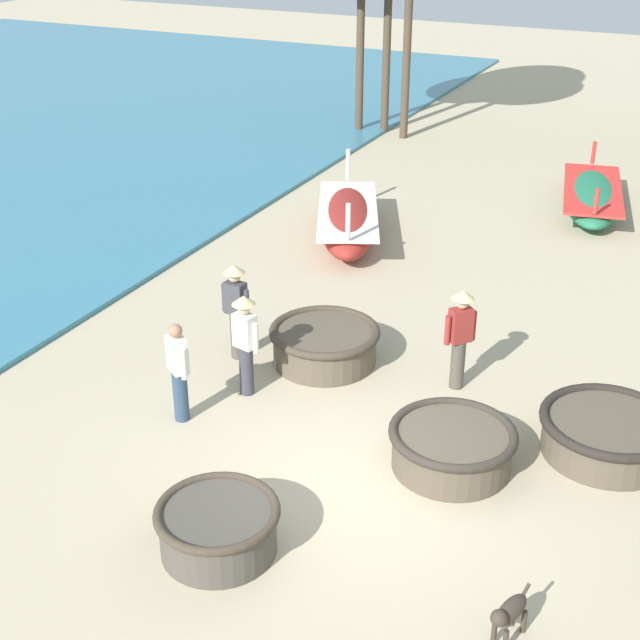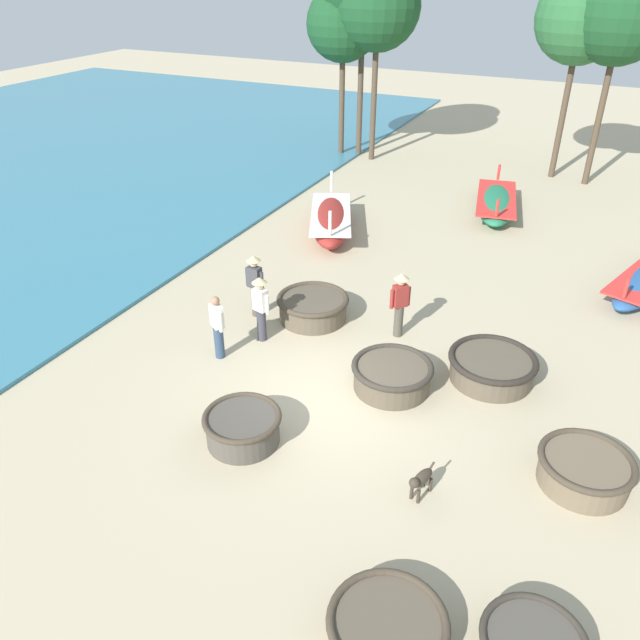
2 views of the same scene
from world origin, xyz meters
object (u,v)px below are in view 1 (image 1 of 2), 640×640
(fisherman_with_hat, at_px, (179,370))
(long_boat_ochre_hull, at_px, (348,220))
(coracle_beside_post, at_px, (608,433))
(fisherman_standing_left, at_px, (460,333))
(dog, at_px, (509,613))
(coracle_tilted, at_px, (218,527))
(fisherman_by_coracle, at_px, (236,305))
(coracle_front_left, at_px, (325,344))
(coracle_weathered, at_px, (452,446))
(long_boat_blue_hull, at_px, (592,197))
(fisherman_hauling, at_px, (245,338))

(fisherman_with_hat, bearing_deg, long_boat_ochre_hull, 95.81)
(coracle_beside_post, bearing_deg, long_boat_ochre_hull, 137.93)
(fisherman_standing_left, xyz_separation_m, dog, (2.08, -4.75, -0.59))
(coracle_tilted, height_order, fisherman_by_coracle, fisherman_by_coracle)
(coracle_front_left, relative_size, long_boat_ochre_hull, 0.42)
(coracle_weathered, height_order, coracle_tilted, coracle_tilted)
(coracle_tilted, distance_m, long_boat_ochre_hull, 10.35)
(coracle_tilted, relative_size, long_boat_blue_hull, 0.34)
(fisherman_with_hat, bearing_deg, coracle_weathered, 8.45)
(long_boat_ochre_hull, height_order, fisherman_hauling, fisherman_hauling)
(coracle_weathered, distance_m, fisherman_by_coracle, 4.45)
(coracle_beside_post, relative_size, fisherman_standing_left, 1.14)
(long_boat_ochre_hull, bearing_deg, fisherman_standing_left, -50.91)
(coracle_front_left, bearing_deg, long_boat_ochre_hull, 110.21)
(coracle_beside_post, bearing_deg, dog, -95.04)
(coracle_beside_post, xyz_separation_m, fisherman_by_coracle, (-6.01, 0.18, 0.63))
(coracle_tilted, xyz_separation_m, coracle_beside_post, (3.81, 4.03, -0.01))
(long_boat_blue_hull, xyz_separation_m, fisherman_hauling, (-3.22, -10.93, 0.62))
(coracle_front_left, bearing_deg, coracle_beside_post, -8.02)
(coracle_front_left, bearing_deg, fisherman_by_coracle, -161.14)
(coracle_beside_post, height_order, fisherman_by_coracle, fisherman_by_coracle)
(long_boat_ochre_hull, height_order, fisherman_with_hat, fisherman_with_hat)
(fisherman_with_hat, xyz_separation_m, fisherman_standing_left, (3.37, 2.65, 0.12))
(coracle_beside_post, bearing_deg, fisherman_with_hat, -162.56)
(coracle_front_left, distance_m, fisherman_hauling, 1.68)
(coracle_front_left, bearing_deg, long_boat_blue_hull, 74.93)
(coracle_beside_post, xyz_separation_m, fisherman_standing_left, (-2.43, 0.83, 0.63))
(long_boat_blue_hull, bearing_deg, coracle_front_left, -105.07)
(long_boat_ochre_hull, bearing_deg, fisherman_hauling, -79.12)
(coracle_front_left, distance_m, dog, 6.28)
(fisherman_by_coracle, bearing_deg, coracle_beside_post, -1.73)
(coracle_tilted, xyz_separation_m, fisherman_by_coracle, (-2.21, 4.21, 0.62))
(coracle_tilted, distance_m, fisherman_with_hat, 3.01)
(fisherman_standing_left, distance_m, fisherman_by_coracle, 3.64)
(coracle_weathered, xyz_separation_m, coracle_front_left, (-2.80, 1.89, 0.01))
(coracle_beside_post, height_order, long_boat_blue_hull, long_boat_blue_hull)
(coracle_weathered, height_order, fisherman_standing_left, fisherman_standing_left)
(long_boat_blue_hull, xyz_separation_m, fisherman_by_coracle, (-3.94, -9.98, 0.62))
(fisherman_with_hat, distance_m, fisherman_by_coracle, 2.02)
(coracle_tilted, xyz_separation_m, coracle_front_left, (-0.83, 4.68, 0.01))
(long_boat_ochre_hull, xyz_separation_m, dog, (6.24, -9.87, -0.05))
(long_boat_blue_hull, xyz_separation_m, dog, (1.73, -14.09, 0.04))
(long_boat_blue_hull, distance_m, fisherman_hauling, 11.41)
(coracle_beside_post, bearing_deg, fisherman_by_coracle, 178.27)
(fisherman_with_hat, bearing_deg, dog, -21.15)
(long_boat_blue_hull, relative_size, fisherman_with_hat, 2.81)
(coracle_weathered, relative_size, fisherman_with_hat, 1.11)
(long_boat_blue_hull, bearing_deg, fisherman_with_hat, -107.24)
(coracle_beside_post, bearing_deg, fisherman_standing_left, 161.19)
(coracle_front_left, height_order, fisherman_hauling, fisherman_hauling)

